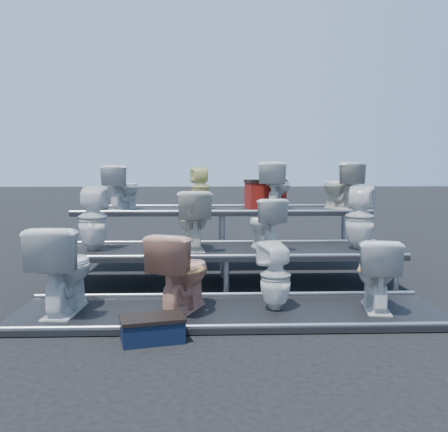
{
  "coord_description": "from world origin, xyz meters",
  "views": [
    {
      "loc": [
        -0.23,
        -6.13,
        1.43
      ],
      "look_at": [
        -0.01,
        0.1,
        0.87
      ],
      "focal_mm": 40.0,
      "sensor_mm": 36.0,
      "label": 1
    }
  ],
  "objects_px": {
    "toilet_0": "(63,269)",
    "toilet_7": "(360,217)",
    "red_crate": "(265,196)",
    "toilet_4": "(93,218)",
    "toilet_5": "(193,220)",
    "toilet_1": "(182,272)",
    "toilet_3": "(376,273)",
    "toilet_8": "(123,188)",
    "toilet_10": "(277,186)",
    "step_stool": "(152,331)",
    "toilet_6": "(265,224)",
    "toilet_11": "(340,186)",
    "toilet_9": "(200,188)",
    "toilet_2": "(275,276)"
  },
  "relations": [
    {
      "from": "toilet_0",
      "to": "toilet_7",
      "type": "relative_size",
      "value": 1.08
    },
    {
      "from": "red_crate",
      "to": "toilet_4",
      "type": "bearing_deg",
      "value": -156.28
    },
    {
      "from": "toilet_5",
      "to": "toilet_1",
      "type": "bearing_deg",
      "value": 80.37
    },
    {
      "from": "toilet_1",
      "to": "red_crate",
      "type": "bearing_deg",
      "value": -89.64
    },
    {
      "from": "toilet_3",
      "to": "toilet_8",
      "type": "relative_size",
      "value": 1.09
    },
    {
      "from": "toilet_3",
      "to": "toilet_10",
      "type": "relative_size",
      "value": 1.02
    },
    {
      "from": "toilet_7",
      "to": "step_stool",
      "type": "bearing_deg",
      "value": 64.75
    },
    {
      "from": "toilet_4",
      "to": "toilet_6",
      "type": "relative_size",
      "value": 1.23
    },
    {
      "from": "toilet_8",
      "to": "step_stool",
      "type": "xyz_separation_m",
      "value": [
        0.77,
        -3.32,
        -1.09
      ]
    },
    {
      "from": "toilet_3",
      "to": "toilet_11",
      "type": "relative_size",
      "value": 1.02
    },
    {
      "from": "toilet_9",
      "to": "toilet_11",
      "type": "distance_m",
      "value": 2.1
    },
    {
      "from": "toilet_3",
      "to": "toilet_7",
      "type": "height_order",
      "value": "toilet_7"
    },
    {
      "from": "toilet_0",
      "to": "step_stool",
      "type": "xyz_separation_m",
      "value": [
        0.93,
        -0.72,
        -0.39
      ]
    },
    {
      "from": "toilet_2",
      "to": "toilet_4",
      "type": "bearing_deg",
      "value": -51.84
    },
    {
      "from": "toilet_0",
      "to": "toilet_7",
      "type": "bearing_deg",
      "value": -155.0
    },
    {
      "from": "toilet_0",
      "to": "step_stool",
      "type": "bearing_deg",
      "value": 145.94
    },
    {
      "from": "toilet_9",
      "to": "toilet_10",
      "type": "xyz_separation_m",
      "value": [
        1.14,
        0.0,
        0.03
      ]
    },
    {
      "from": "toilet_1",
      "to": "toilet_10",
      "type": "height_order",
      "value": "toilet_10"
    },
    {
      "from": "toilet_9",
      "to": "toilet_1",
      "type": "bearing_deg",
      "value": 76.67
    },
    {
      "from": "toilet_8",
      "to": "toilet_0",
      "type": "bearing_deg",
      "value": 108.3
    },
    {
      "from": "toilet_5",
      "to": "step_stool",
      "type": "distance_m",
      "value": 2.17
    },
    {
      "from": "toilet_3",
      "to": "toilet_11",
      "type": "distance_m",
      "value": 2.74
    },
    {
      "from": "toilet_4",
      "to": "step_stool",
      "type": "xyz_separation_m",
      "value": [
        0.93,
        -2.02,
        -0.76
      ]
    },
    {
      "from": "toilet_7",
      "to": "toilet_11",
      "type": "height_order",
      "value": "toilet_11"
    },
    {
      "from": "toilet_4",
      "to": "toilet_5",
      "type": "height_order",
      "value": "toilet_4"
    },
    {
      "from": "toilet_2",
      "to": "toilet_3",
      "type": "distance_m",
      "value": 1.01
    },
    {
      "from": "toilet_5",
      "to": "toilet_7",
      "type": "distance_m",
      "value": 2.08
    },
    {
      "from": "toilet_2",
      "to": "toilet_4",
      "type": "relative_size",
      "value": 0.85
    },
    {
      "from": "toilet_3",
      "to": "step_stool",
      "type": "height_order",
      "value": "toilet_3"
    },
    {
      "from": "toilet_9",
      "to": "toilet_4",
      "type": "bearing_deg",
      "value": 35.13
    },
    {
      "from": "toilet_8",
      "to": "toilet_10",
      "type": "distance_m",
      "value": 2.29
    },
    {
      "from": "toilet_6",
      "to": "toilet_5",
      "type": "bearing_deg",
      "value": -15.53
    },
    {
      "from": "toilet_0",
      "to": "toilet_11",
      "type": "distance_m",
      "value": 4.35
    },
    {
      "from": "red_crate",
      "to": "toilet_5",
      "type": "bearing_deg",
      "value": -134.97
    },
    {
      "from": "toilet_7",
      "to": "toilet_8",
      "type": "distance_m",
      "value": 3.42
    },
    {
      "from": "toilet_0",
      "to": "toilet_5",
      "type": "xyz_separation_m",
      "value": [
        1.23,
        1.3,
        0.34
      ]
    },
    {
      "from": "toilet_1",
      "to": "toilet_8",
      "type": "distance_m",
      "value": 2.88
    },
    {
      "from": "toilet_2",
      "to": "toilet_11",
      "type": "bearing_deg",
      "value": -136.92
    },
    {
      "from": "toilet_0",
      "to": "toilet_6",
      "type": "bearing_deg",
      "value": -144.91
    },
    {
      "from": "toilet_6",
      "to": "toilet_0",
      "type": "bearing_deg",
      "value": 16.01
    },
    {
      "from": "toilet_9",
      "to": "step_stool",
      "type": "height_order",
      "value": "toilet_9"
    },
    {
      "from": "toilet_6",
      "to": "toilet_11",
      "type": "distance_m",
      "value": 1.88
    },
    {
      "from": "toilet_3",
      "to": "toilet_8",
      "type": "height_order",
      "value": "toilet_8"
    },
    {
      "from": "toilet_10",
      "to": "toilet_11",
      "type": "xyz_separation_m",
      "value": [
        0.96,
        0.0,
        -0.0
      ]
    },
    {
      "from": "toilet_6",
      "to": "toilet_9",
      "type": "height_order",
      "value": "toilet_9"
    },
    {
      "from": "toilet_6",
      "to": "toilet_7",
      "type": "distance_m",
      "value": 1.19
    },
    {
      "from": "toilet_10",
      "to": "red_crate",
      "type": "bearing_deg",
      "value": -23.23
    },
    {
      "from": "toilet_0",
      "to": "toilet_8",
      "type": "relative_size",
      "value": 1.31
    },
    {
      "from": "toilet_6",
      "to": "step_stool",
      "type": "bearing_deg",
      "value": 44.02
    },
    {
      "from": "toilet_9",
      "to": "red_crate",
      "type": "xyz_separation_m",
      "value": [
        0.99,
        0.15,
        -0.12
      ]
    }
  ]
}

